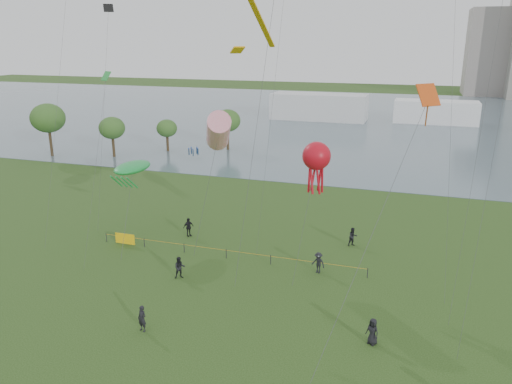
% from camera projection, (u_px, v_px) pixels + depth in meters
% --- Properties ---
extents(ground_plane, '(400.00, 400.00, 0.00)m').
position_uv_depth(ground_plane, '(201.00, 379.00, 27.80)').
color(ground_plane, '#1F3A12').
extents(lake, '(400.00, 120.00, 0.08)m').
position_uv_depth(lake, '(372.00, 119.00, 118.75)').
color(lake, slate).
rests_on(lake, ground_plane).
extents(building_low, '(16.00, 18.00, 28.00)m').
position_uv_depth(building_low, '(492.00, 52.00, 167.06)').
color(building_low, gray).
rests_on(building_low, ground_plane).
extents(pavilion_left, '(22.00, 8.00, 6.00)m').
position_uv_depth(pavilion_left, '(319.00, 107.00, 116.86)').
color(pavilion_left, silver).
rests_on(pavilion_left, ground_plane).
extents(pavilion_right, '(18.00, 7.00, 5.00)m').
position_uv_depth(pavilion_right, '(436.00, 112.00, 112.07)').
color(pavilion_right, white).
rests_on(pavilion_right, ground_plane).
extents(trees, '(30.28, 18.27, 8.47)m').
position_uv_depth(trees, '(119.00, 122.00, 80.72)').
color(trees, '#342717').
rests_on(trees, ground_plane).
extents(fence, '(24.07, 0.07, 1.05)m').
position_uv_depth(fence, '(163.00, 244.00, 44.77)').
color(fence, black).
rests_on(fence, ground_plane).
extents(spectator_a, '(1.09, 1.02, 1.78)m').
position_uv_depth(spectator_a, '(180.00, 268.00, 39.32)').
color(spectator_a, black).
rests_on(spectator_a, ground_plane).
extents(spectator_b, '(1.30, 1.00, 1.77)m').
position_uv_depth(spectator_b, '(318.00, 263.00, 40.20)').
color(spectator_b, black).
rests_on(spectator_b, ground_plane).
extents(spectator_c, '(0.98, 1.14, 1.83)m').
position_uv_depth(spectator_c, '(188.00, 227.00, 47.73)').
color(spectator_c, black).
rests_on(spectator_c, ground_plane).
extents(spectator_d, '(1.00, 0.89, 1.73)m').
position_uv_depth(spectator_d, '(373.00, 331.00, 30.78)').
color(spectator_d, black).
rests_on(spectator_d, ground_plane).
extents(spectator_f, '(0.74, 0.58, 1.78)m').
position_uv_depth(spectator_f, '(142.00, 319.00, 32.14)').
color(spectator_f, black).
rests_on(spectator_f, ground_plane).
extents(spectator_g, '(1.08, 1.04, 1.75)m').
position_uv_depth(spectator_g, '(353.00, 237.00, 45.48)').
color(spectator_g, black).
rests_on(spectator_g, ground_plane).
extents(kite_windsock, '(4.35, 5.27, 12.68)m').
position_uv_depth(kite_windsock, '(218.00, 131.00, 42.13)').
color(kite_windsock, '#3F3F42').
extents(kite_creature, '(3.32, 8.42, 7.07)m').
position_uv_depth(kite_creature, '(132.00, 168.00, 46.90)').
color(kite_creature, '#3F3F42').
extents(kite_octopus, '(2.18, 3.99, 10.74)m').
position_uv_depth(kite_octopus, '(316.00, 157.00, 37.89)').
color(kite_octopus, '#3F3F42').
extents(kite_delta, '(5.72, 11.57, 15.85)m').
position_uv_depth(kite_delta, '(422.00, 113.00, 26.59)').
color(kite_delta, '#3F3F42').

